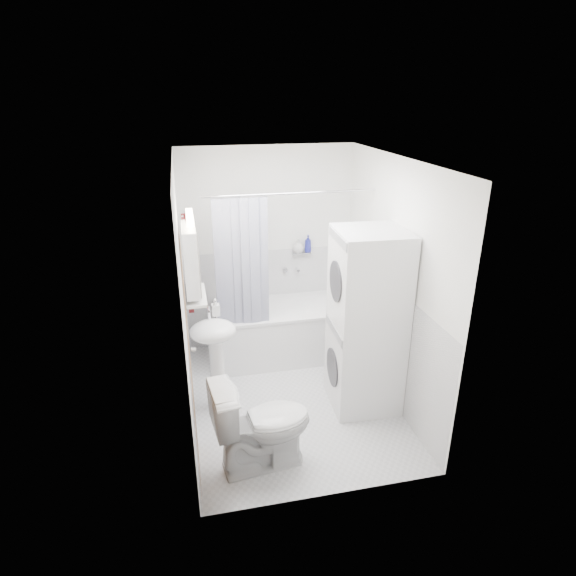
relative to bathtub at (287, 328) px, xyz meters
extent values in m
plane|color=silver|center=(-0.14, -0.92, -0.35)|extent=(2.60, 2.60, 0.00)
plane|color=white|center=(-0.14, 0.38, 0.85)|extent=(2.00, 0.00, 2.00)
plane|color=white|center=(-0.14, -2.22, 0.85)|extent=(2.00, 0.00, 2.00)
plane|color=white|center=(-1.14, -0.92, 0.85)|extent=(0.00, 2.60, 2.60)
plane|color=white|center=(0.86, -0.92, 0.85)|extent=(0.00, 2.60, 2.60)
plane|color=white|center=(-0.14, -0.92, 2.05)|extent=(2.60, 2.60, 0.00)
plane|color=white|center=(-0.14, 0.37, 0.25)|extent=(1.98, 0.00, 1.98)
plane|color=white|center=(-1.13, -0.92, 0.25)|extent=(0.00, 2.58, 2.58)
plane|color=white|center=(0.84, -0.92, 0.25)|extent=(0.00, 2.58, 2.58)
plane|color=brown|center=(-1.12, -1.80, 0.65)|extent=(0.00, 2.00, 2.00)
cylinder|color=silver|center=(-1.09, -1.47, 0.65)|extent=(0.04, 0.04, 0.04)
cube|color=white|center=(0.00, 0.00, -0.05)|extent=(1.63, 0.76, 0.60)
cube|color=white|center=(0.00, 0.00, 0.27)|extent=(1.65, 0.78, 0.03)
cube|color=silver|center=(0.00, 0.00, 0.15)|extent=(1.45, 0.58, 0.20)
cylinder|color=silver|center=(0.20, 0.33, 0.60)|extent=(0.04, 0.12, 0.04)
cylinder|color=silver|center=(0.00, -0.33, 1.65)|extent=(1.83, 0.02, 0.02)
cube|color=#131944|center=(-0.77, -0.33, 0.90)|extent=(0.10, 0.02, 1.45)
cube|color=#131944|center=(-0.68, -0.33, 0.90)|extent=(0.10, 0.02, 1.45)
cube|color=#131944|center=(-0.59, -0.33, 0.90)|extent=(0.10, 0.02, 1.45)
cube|color=#131944|center=(-0.50, -0.33, 0.90)|extent=(0.10, 0.02, 1.45)
cube|color=#131944|center=(-0.41, -0.33, 0.90)|extent=(0.10, 0.02, 1.45)
cube|color=#131944|center=(-0.32, -0.33, 0.90)|extent=(0.10, 0.02, 1.45)
ellipsoid|color=white|center=(-0.90, -0.89, 0.50)|extent=(0.44, 0.37, 0.20)
cylinder|color=white|center=(-0.88, -0.89, 0.03)|extent=(0.14, 0.14, 0.75)
cylinder|color=silver|center=(-0.92, -0.75, 0.62)|extent=(0.03, 0.03, 0.14)
cylinder|color=silver|center=(-0.92, -0.79, 0.68)|extent=(0.02, 0.10, 0.02)
cube|color=white|center=(-1.05, -0.82, 1.20)|extent=(0.12, 0.50, 0.60)
cube|color=white|center=(-0.99, -0.82, 1.20)|extent=(0.01, 0.47, 0.57)
cube|color=#FFEABF|center=(-1.03, -0.82, 1.58)|extent=(0.06, 0.45, 0.06)
cube|color=silver|center=(-1.03, -0.82, 0.85)|extent=(0.18, 0.54, 0.02)
cube|color=silver|center=(0.25, 0.32, 0.80)|extent=(0.22, 0.06, 0.02)
cube|color=#4F1A10|center=(-1.08, -0.49, 1.06)|extent=(0.05, 0.38, 0.88)
cube|color=#4F1A10|center=(-1.05, -0.49, 1.47)|extent=(0.03, 0.33, 0.08)
cylinder|color=silver|center=(-1.09, -0.49, 1.51)|extent=(0.02, 0.04, 0.02)
cube|color=white|center=(0.54, -1.10, 0.10)|extent=(0.66, 0.66, 0.90)
cylinder|color=#2D2D33|center=(0.21, -1.10, 0.09)|extent=(0.04, 0.38, 0.38)
cube|color=gray|center=(0.21, -1.10, 0.50)|extent=(0.04, 0.57, 0.08)
cube|color=white|center=(0.54, -1.10, 1.00)|extent=(0.66, 0.66, 0.90)
cylinder|color=#2D2D33|center=(0.21, -1.10, 0.99)|extent=(0.04, 0.38, 0.38)
cube|color=gray|center=(0.21, -1.10, 1.40)|extent=(0.04, 0.57, 0.08)
imported|color=white|center=(-0.59, -1.76, 0.06)|extent=(0.87, 0.55, 0.81)
imported|color=gray|center=(-0.85, -0.67, 0.60)|extent=(0.08, 0.17, 0.08)
imported|color=gray|center=(-1.03, -0.97, 0.90)|extent=(0.07, 0.18, 0.07)
imported|color=gray|center=(-1.03, -0.70, 0.92)|extent=(0.10, 0.09, 0.10)
imported|color=gray|center=(0.21, 0.32, 0.88)|extent=(0.13, 0.17, 0.13)
imported|color=navy|center=(0.33, 0.32, 0.85)|extent=(0.08, 0.21, 0.08)
camera|label=1|loc=(-1.08, -4.96, 2.58)|focal=30.00mm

